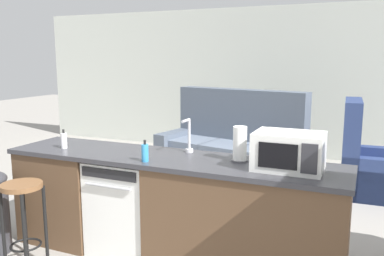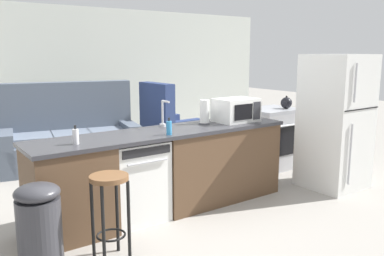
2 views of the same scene
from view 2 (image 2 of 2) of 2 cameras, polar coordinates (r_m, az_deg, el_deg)
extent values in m
plane|color=gray|center=(4.55, -5.19, -11.76)|extent=(24.00, 24.00, 0.00)
cube|color=beige|center=(8.21, -18.58, 7.07)|extent=(10.00, 0.06, 2.60)
cube|color=brown|center=(4.04, -16.81, -8.57)|extent=(0.75, 0.62, 0.86)
cube|color=brown|center=(4.85, 3.19, -4.92)|extent=(1.55, 0.62, 0.86)
cube|color=#333338|center=(4.37, -3.68, -0.59)|extent=(2.94, 0.66, 0.04)
cube|color=black|center=(4.60, -3.56, -10.91)|extent=(2.86, 0.56, 0.08)
cube|color=white|center=(4.29, -8.19, -7.23)|extent=(0.58, 0.58, 0.84)
cube|color=black|center=(3.94, -6.34, -3.35)|extent=(0.52, 0.01, 0.08)
cylinder|color=#B2B2B7|center=(3.95, -6.21, -4.80)|extent=(0.44, 0.02, 0.02)
cube|color=#B7B7BC|center=(6.25, 10.99, -1.61)|extent=(0.76, 0.64, 0.85)
cube|color=black|center=(6.03, 13.25, -1.74)|extent=(0.53, 0.01, 0.43)
cylinder|color=silver|center=(5.97, 13.51, 0.37)|extent=(0.61, 0.03, 0.03)
cube|color=#A8AAB2|center=(6.17, 11.14, 2.47)|extent=(0.76, 0.64, 0.05)
torus|color=black|center=(5.96, 10.90, 2.38)|extent=(0.16, 0.16, 0.01)
torus|color=black|center=(6.21, 13.09, 2.62)|extent=(0.16, 0.16, 0.01)
torus|color=black|center=(6.14, 9.18, 2.67)|extent=(0.16, 0.16, 0.01)
torus|color=black|center=(6.38, 11.37, 2.89)|extent=(0.16, 0.16, 0.01)
cube|color=silver|center=(5.49, 19.47, 0.82)|extent=(0.72, 0.70, 1.70)
cylinder|color=#B2B2B7|center=(5.06, 21.96, 5.91)|extent=(0.02, 0.02, 0.45)
cylinder|color=#B2B2B7|center=(5.19, 21.32, -3.49)|extent=(0.02, 0.02, 0.74)
cube|color=black|center=(5.27, 22.74, 2.46)|extent=(0.68, 0.01, 0.01)
cube|color=white|center=(4.93, 6.19, 2.54)|extent=(0.50, 0.36, 0.28)
cube|color=black|center=(4.76, 7.25, 2.24)|extent=(0.27, 0.01, 0.18)
cube|color=#2D2D33|center=(4.91, 9.10, 2.44)|extent=(0.11, 0.01, 0.21)
cylinder|color=silver|center=(4.59, -4.15, 0.41)|extent=(0.07, 0.07, 0.03)
cylinder|color=silver|center=(4.57, -4.17, 2.20)|extent=(0.02, 0.02, 0.26)
cylinder|color=silver|center=(4.49, -3.73, 3.73)|extent=(0.02, 0.14, 0.02)
cylinder|color=#4C4C51|center=(4.77, 1.77, 0.69)|extent=(0.14, 0.14, 0.01)
cylinder|color=white|center=(4.75, 1.78, 2.37)|extent=(0.11, 0.11, 0.27)
cylinder|color=#338CCC|center=(4.12, -3.24, 0.01)|extent=(0.06, 0.06, 0.14)
cylinder|color=black|center=(4.10, -3.25, 1.22)|extent=(0.02, 0.02, 0.04)
cylinder|color=silver|center=(3.83, -16.02, -1.18)|extent=(0.06, 0.06, 0.14)
cylinder|color=black|center=(3.82, -16.08, 0.11)|extent=(0.02, 0.02, 0.04)
sphere|color=black|center=(6.20, 13.10, 3.45)|extent=(0.17, 0.17, 0.17)
sphere|color=black|center=(6.19, 13.14, 4.32)|extent=(0.03, 0.03, 0.03)
cone|color=black|center=(6.26, 13.60, 3.65)|extent=(0.08, 0.04, 0.06)
cylinder|color=brown|center=(3.39, -11.58, -6.85)|extent=(0.32, 0.32, 0.04)
cylinder|color=black|center=(3.39, -12.33, -13.61)|extent=(0.03, 0.03, 0.70)
cylinder|color=black|center=(3.47, -8.85, -12.87)|extent=(0.03, 0.03, 0.70)
cylinder|color=black|center=(3.58, -13.78, -12.32)|extent=(0.03, 0.03, 0.70)
cylinder|color=black|center=(3.66, -10.46, -11.67)|extent=(0.03, 0.03, 0.70)
torus|color=black|center=(3.57, -11.28, -14.52)|extent=(0.25, 0.25, 0.02)
cylinder|color=#333338|center=(3.48, -20.53, -14.08)|extent=(0.34, 0.34, 0.62)
ellipsoid|color=#333338|center=(3.35, -20.93, -8.47)|extent=(0.35, 0.35, 0.14)
cube|color=#515B6B|center=(6.51, -16.52, -3.32)|extent=(2.14, 1.29, 0.42)
cube|color=#515B6B|center=(6.75, -17.07, 0.82)|extent=(2.01, 0.65, 1.27)
cube|color=#515B6B|center=(6.45, -24.53, -3.07)|extent=(0.38, 0.92, 0.62)
cube|color=#515B6B|center=(6.65, -8.86, -1.83)|extent=(0.38, 0.92, 0.62)
cube|color=slate|center=(6.36, -21.50, -1.44)|extent=(0.68, 0.73, 0.12)
cube|color=slate|center=(6.40, -16.59, -1.07)|extent=(0.68, 0.73, 0.12)
cube|color=slate|center=(6.49, -11.77, -0.70)|extent=(0.68, 0.73, 0.12)
cube|color=navy|center=(7.44, -2.97, -1.26)|extent=(0.84, 0.88, 0.40)
cube|color=navy|center=(7.20, -4.95, 1.55)|extent=(0.24, 0.86, 1.20)
cube|color=navy|center=(7.15, -1.39, -1.13)|extent=(0.81, 0.19, 0.55)
cube|color=navy|center=(7.70, -4.45, -0.30)|extent=(0.81, 0.19, 0.55)
camera|label=1|loc=(3.81, 44.70, 7.50)|focal=38.00mm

